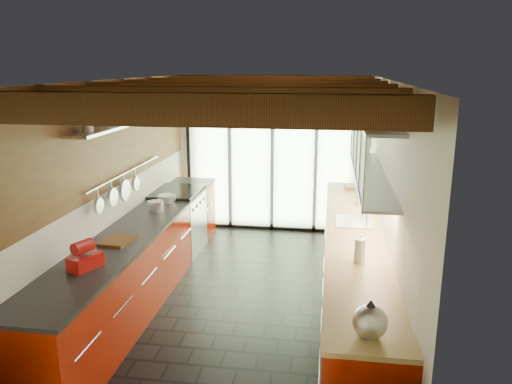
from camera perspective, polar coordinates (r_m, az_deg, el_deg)
ground at (r=6.20m, az=-1.22°, el=-12.16°), size 5.50×5.50×0.00m
room_shell at (r=5.66m, az=-1.30°, el=2.99°), size 5.50×5.50×5.50m
ceiling_beams at (r=5.93m, az=-0.71°, el=11.39°), size 3.14×5.06×4.90m
glass_door at (r=8.29m, az=1.89°, el=6.66°), size 2.95×0.10×2.90m
left_counter at (r=6.34m, az=-12.77°, el=-7.37°), size 0.68×5.00×0.92m
range_stove at (r=7.62m, az=-8.88°, el=-3.37°), size 0.66×0.90×0.97m
right_counter at (r=5.95m, az=11.10°, el=-8.77°), size 0.68×5.00×0.92m
sink_assembly at (r=6.15m, az=11.30°, el=-3.03°), size 0.45×0.52×0.43m
upper_cabinets_right at (r=5.86m, az=13.17°, el=4.96°), size 0.34×3.00×3.00m
left_wall_fixtures at (r=6.17m, az=-14.68°, el=5.62°), size 0.28×2.60×0.96m
stand_mixer at (r=4.95m, az=-18.92°, el=-7.02°), size 0.28×0.35×0.28m
pot_large at (r=6.62m, az=-11.40°, el=-1.57°), size 0.22×0.22×0.13m
pot_small at (r=7.03m, az=-10.18°, el=-0.72°), size 0.29×0.29×0.09m
cutting_board at (r=5.58m, az=-15.51°, el=-5.34°), size 0.32×0.42×0.03m
kettle at (r=3.66m, az=12.90°, el=-14.04°), size 0.27×0.32×0.29m
paper_towel at (r=4.91m, az=11.79°, el=-6.60°), size 0.11×0.11×0.28m
soap_bottle at (r=4.93m, az=11.77°, el=-6.65°), size 0.11×0.11×0.21m
bowl at (r=7.79m, az=10.64°, el=0.57°), size 0.20×0.20×0.05m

